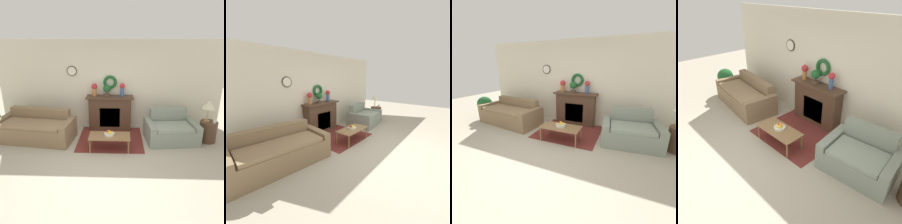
% 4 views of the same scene
% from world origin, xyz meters
% --- Properties ---
extents(ground_plane, '(16.00, 16.00, 0.00)m').
position_xyz_m(ground_plane, '(0.00, 0.00, 0.00)').
color(ground_plane, '#ADA38E').
extents(floor_rug, '(1.80, 1.61, 0.01)m').
position_xyz_m(floor_rug, '(0.07, 1.69, 0.00)').
color(floor_rug, maroon).
rests_on(floor_rug, ground_plane).
extents(wall_back, '(6.80, 0.15, 2.70)m').
position_xyz_m(wall_back, '(-0.00, 2.63, 1.35)').
color(wall_back, beige).
rests_on(wall_back, ground_plane).
extents(fireplace, '(1.42, 0.41, 1.06)m').
position_xyz_m(fireplace, '(0.02, 2.43, 0.54)').
color(fireplace, '#4C3323').
rests_on(fireplace, ground_plane).
extents(couch_left, '(2.20, 1.22, 0.82)m').
position_xyz_m(couch_left, '(-2.02, 1.62, 0.31)').
color(couch_left, '#846B4C').
rests_on(couch_left, ground_plane).
extents(loveseat_right, '(1.45, 1.08, 0.83)m').
position_xyz_m(loveseat_right, '(1.74, 1.69, 0.30)').
color(loveseat_right, gray).
rests_on(loveseat_right, ground_plane).
extents(coffee_table, '(1.04, 0.51, 0.39)m').
position_xyz_m(coffee_table, '(0.07, 1.11, 0.35)').
color(coffee_table, olive).
rests_on(coffee_table, ground_plane).
extents(fruit_bowl, '(0.26, 0.26, 0.12)m').
position_xyz_m(fruit_bowl, '(0.06, 1.13, 0.43)').
color(fruit_bowl, beige).
rests_on(fruit_bowl, coffee_table).
extents(vase_on_mantel_left, '(0.18, 0.18, 0.38)m').
position_xyz_m(vase_on_mantel_left, '(-0.44, 2.43, 1.28)').
color(vase_on_mantel_left, '#AD6B38').
rests_on(vase_on_mantel_left, fireplace).
extents(vase_on_mantel_right, '(0.16, 0.16, 0.39)m').
position_xyz_m(vase_on_mantel_right, '(0.39, 2.43, 1.29)').
color(vase_on_mantel_right, '#3D5684').
rests_on(vase_on_mantel_right, fireplace).
extents(potted_plant_on_mantel, '(0.23, 0.23, 0.35)m').
position_xyz_m(potted_plant_on_mantel, '(-0.07, 2.41, 1.27)').
color(potted_plant_on_mantel, brown).
rests_on(potted_plant_on_mantel, fireplace).
extents(potted_plant_floor_by_couch, '(0.52, 0.52, 0.81)m').
position_xyz_m(potted_plant_floor_by_couch, '(-3.30, 1.68, 0.52)').
color(potted_plant_floor_by_couch, brown).
rests_on(potted_plant_floor_by_couch, ground_plane).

